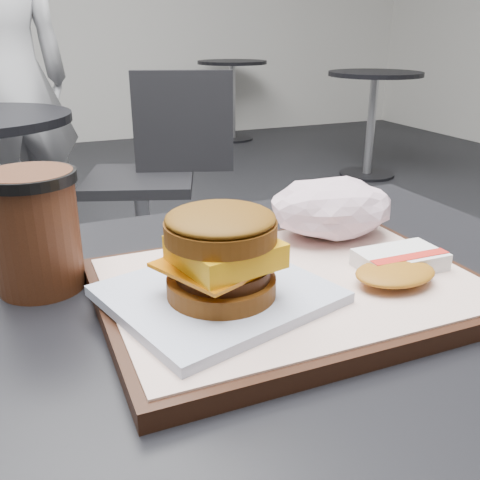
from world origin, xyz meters
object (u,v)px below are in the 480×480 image
at_px(breakfast_sandwich, 220,263).
at_px(crumpled_wrapper, 332,208).
at_px(customer_table, 256,439).
at_px(serving_tray, 291,288).
at_px(patron, 7,80).
at_px(neighbor_chair, 156,167).
at_px(hash_brown, 398,265).
at_px(coffee_cup, 35,227).

relative_size(breakfast_sandwich, crumpled_wrapper, 1.49).
relative_size(customer_table, serving_tray, 2.11).
height_order(breakfast_sandwich, patron, patron).
distance_m(crumpled_wrapper, neighbor_chair, 1.59).
height_order(hash_brown, patron, patron).
height_order(crumpled_wrapper, coffee_cup, coffee_cup).
bearing_deg(neighbor_chair, hash_brown, -95.57).
bearing_deg(crumpled_wrapper, patron, 99.10).
height_order(hash_brown, neighbor_chair, neighbor_chair).
distance_m(breakfast_sandwich, hash_brown, 0.19).
relative_size(serving_tray, crumpled_wrapper, 2.47).
bearing_deg(hash_brown, customer_table, 161.67).
relative_size(customer_table, coffee_cup, 6.33).
bearing_deg(customer_table, coffee_cup, 151.32).
relative_size(crumpled_wrapper, patron, 0.09).
bearing_deg(crumpled_wrapper, serving_tray, -137.73).
distance_m(breakfast_sandwich, coffee_cup, 0.21).
distance_m(customer_table, patron, 2.22).
xyz_separation_m(crumpled_wrapper, patron, (-0.34, 2.11, -0.00)).
xyz_separation_m(serving_tray, neighbor_chair, (0.27, 1.65, -0.27)).
xyz_separation_m(serving_tray, breakfast_sandwich, (-0.08, -0.02, 0.05)).
distance_m(customer_table, breakfast_sandwich, 0.25).
xyz_separation_m(breakfast_sandwich, crumpled_wrapper, (0.19, 0.11, -0.01)).
bearing_deg(serving_tray, hash_brown, -16.83).
relative_size(hash_brown, crumpled_wrapper, 0.78).
bearing_deg(neighbor_chair, crumpled_wrapper, -96.05).
bearing_deg(crumpled_wrapper, hash_brown, -89.64).
relative_size(hash_brown, coffee_cup, 0.95).
bearing_deg(patron, serving_tray, 78.48).
bearing_deg(customer_table, serving_tray, -23.26).
xyz_separation_m(hash_brown, coffee_cup, (-0.34, 0.16, 0.04)).
xyz_separation_m(hash_brown, neighbor_chair, (0.16, 1.68, -0.29)).
bearing_deg(patron, customer_table, 77.71).
distance_m(breakfast_sandwich, neighbor_chair, 1.73).
distance_m(hash_brown, neighbor_chair, 1.71).
relative_size(serving_tray, breakfast_sandwich, 1.66).
height_order(breakfast_sandwich, neighbor_chair, breakfast_sandwich).
distance_m(customer_table, serving_tray, 0.20).
bearing_deg(serving_tray, crumpled_wrapper, 42.27).
xyz_separation_m(customer_table, breakfast_sandwich, (-0.05, -0.03, 0.24)).
xyz_separation_m(serving_tray, hash_brown, (0.11, -0.03, 0.02)).
bearing_deg(customer_table, crumpled_wrapper, 31.11).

